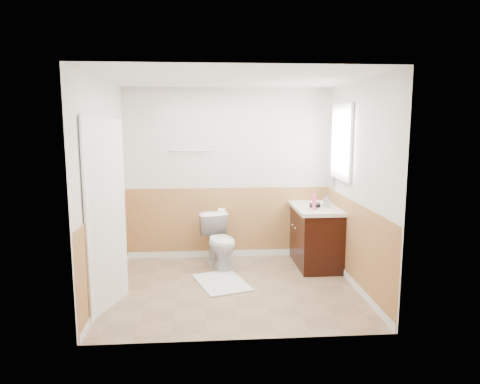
{
  "coord_description": "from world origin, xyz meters",
  "views": [
    {
      "loc": [
        -0.3,
        -5.12,
        2.0
      ],
      "look_at": [
        0.1,
        0.25,
        1.15
      ],
      "focal_mm": 32.85,
      "sensor_mm": 36.0,
      "label": 1
    }
  ],
  "objects": [
    {
      "name": "wainscot_front",
      "position": [
        0.0,
        -1.29,
        0.5
      ],
      "size": [
        3.0,
        0.0,
        3.0
      ],
      "primitive_type": "plane",
      "rotation": [
        -1.57,
        0.0,
        0.0
      ],
      "color": "#A67042",
      "rests_on": "floor"
    },
    {
      "name": "bath_mat",
      "position": [
        -0.14,
        0.17,
        0.01
      ],
      "size": [
        0.77,
        0.93,
        0.02
      ],
      "primitive_type": "cube",
      "rotation": [
        0.0,
        0.0,
        0.31
      ],
      "color": "white",
      "rests_on": "floor"
    },
    {
      "name": "wainscot_left",
      "position": [
        -1.49,
        0.0,
        0.5
      ],
      "size": [
        0.0,
        2.6,
        2.6
      ],
      "primitive_type": "plane",
      "rotation": [
        1.57,
        0.0,
        1.57
      ],
      "color": "#A67042",
      "rests_on": "floor"
    },
    {
      "name": "door_frame",
      "position": [
        -1.48,
        -0.45,
        1.03
      ],
      "size": [
        0.02,
        0.92,
        2.1
      ],
      "primitive_type": "cube",
      "color": "white",
      "rests_on": "wall_left"
    },
    {
      "name": "floor",
      "position": [
        0.0,
        0.0,
        0.0
      ],
      "size": [
        3.0,
        3.0,
        0.0
      ],
      "primitive_type": "plane",
      "color": "#8C7051",
      "rests_on": "ground"
    },
    {
      "name": "hair_dryer_handle",
      "position": [
        1.13,
        0.74,
        0.86
      ],
      "size": [
        0.03,
        0.03,
        0.07
      ],
      "primitive_type": "cylinder",
      "color": "black",
      "rests_on": "countertop"
    },
    {
      "name": "countertop",
      "position": [
        1.2,
        0.85,
        0.83
      ],
      "size": [
        0.6,
        1.15,
        0.05
      ],
      "primitive_type": "cube",
      "color": "white",
      "rests_on": "vanity_cabinet"
    },
    {
      "name": "sink_basin",
      "position": [
        1.21,
        1.0,
        0.86
      ],
      "size": [
        0.36,
        0.36,
        0.02
      ],
      "primitive_type": "cylinder",
      "color": "white",
      "rests_on": "countertop"
    },
    {
      "name": "wall_right",
      "position": [
        1.5,
        0.0,
        1.25
      ],
      "size": [
        0.0,
        3.0,
        3.0
      ],
      "primitive_type": "plane",
      "rotation": [
        1.57,
        0.0,
        -1.57
      ],
      "color": "silver",
      "rests_on": "floor"
    },
    {
      "name": "wall_front",
      "position": [
        0.0,
        -1.3,
        1.25
      ],
      "size": [
        3.0,
        0.0,
        3.0
      ],
      "primitive_type": "plane",
      "rotation": [
        -1.57,
        0.0,
        0.0
      ],
      "color": "silver",
      "rests_on": "floor"
    },
    {
      "name": "faucet",
      "position": [
        1.39,
        1.0,
        0.92
      ],
      "size": [
        0.02,
        0.02,
        0.14
      ],
      "primitive_type": "cylinder",
      "color": "silver",
      "rests_on": "countertop"
    },
    {
      "name": "wall_back",
      "position": [
        0.0,
        1.3,
        1.25
      ],
      "size": [
        3.0,
        0.0,
        3.0
      ],
      "primitive_type": "plane",
      "rotation": [
        1.57,
        0.0,
        0.0
      ],
      "color": "silver",
      "rests_on": "floor"
    },
    {
      "name": "vanity_knob_right",
      "position": [
        0.91,
        0.95,
        0.55
      ],
      "size": [
        0.03,
        0.03,
        0.03
      ],
      "primitive_type": "sphere",
      "color": "silver",
      "rests_on": "vanity_cabinet"
    },
    {
      "name": "wainscot_back",
      "position": [
        0.0,
        1.29,
        0.5
      ],
      "size": [
        3.0,
        0.0,
        3.0
      ],
      "primitive_type": "plane",
      "rotation": [
        1.57,
        0.0,
        0.0
      ],
      "color": "#A67042",
      "rests_on": "floor"
    },
    {
      "name": "vanity_knob_left",
      "position": [
        0.91,
        0.75,
        0.55
      ],
      "size": [
        0.03,
        0.03,
        0.03
      ],
      "primitive_type": "sphere",
      "color": "silver",
      "rests_on": "vanity_cabinet"
    },
    {
      "name": "vanity_cabinet",
      "position": [
        1.21,
        0.85,
        0.4
      ],
      "size": [
        0.55,
        1.1,
        0.8
      ],
      "primitive_type": "cube",
      "color": "black",
      "rests_on": "floor"
    },
    {
      "name": "soap_dispenser",
      "position": [
        1.33,
        0.73,
        0.94
      ],
      "size": [
        0.09,
        0.09,
        0.17
      ],
      "primitive_type": "imported",
      "rotation": [
        0.0,
        0.0,
        0.1
      ],
      "color": "#96A0A9",
      "rests_on": "countertop"
    },
    {
      "name": "window_glass",
      "position": [
        1.49,
        0.59,
        1.75
      ],
      "size": [
        0.01,
        0.7,
        0.9
      ],
      "primitive_type": "cube",
      "color": "white",
      "rests_on": "wall_right"
    },
    {
      "name": "ceiling",
      "position": [
        0.0,
        0.0,
        2.5
      ],
      "size": [
        3.0,
        3.0,
        0.0
      ],
      "primitive_type": "plane",
      "rotation": [
        3.14,
        0.0,
        0.0
      ],
      "color": "white",
      "rests_on": "floor"
    },
    {
      "name": "door",
      "position": [
        -1.4,
        -0.45,
        1.02
      ],
      "size": [
        0.29,
        0.78,
        2.04
      ],
      "primitive_type": "cube",
      "rotation": [
        0.0,
        0.0,
        -0.31
      ],
      "color": "white",
      "rests_on": "wall_left"
    },
    {
      "name": "toilet",
      "position": [
        -0.14,
        0.82,
        0.36
      ],
      "size": [
        0.61,
        0.8,
        0.73
      ],
      "primitive_type": "imported",
      "rotation": [
        0.0,
        0.0,
        0.31
      ],
      "color": "white",
      "rests_on": "floor"
    },
    {
      "name": "towel_bar",
      "position": [
        -0.55,
        1.25,
        1.6
      ],
      "size": [
        0.62,
        0.02,
        0.02
      ],
      "primitive_type": "cylinder",
      "rotation": [
        0.0,
        1.57,
        0.0
      ],
      "color": "silver",
      "rests_on": "wall_back"
    },
    {
      "name": "tp_roll",
      "position": [
        -0.1,
        1.23,
        0.7
      ],
      "size": [
        0.1,
        0.11,
        0.11
      ],
      "primitive_type": "cylinder",
      "rotation": [
        0.0,
        1.57,
        0.0
      ],
      "color": "white",
      "rests_on": "tp_holder_bar"
    },
    {
      "name": "wall_left",
      "position": [
        -1.5,
        0.0,
        1.25
      ],
      "size": [
        0.0,
        3.0,
        3.0
      ],
      "primitive_type": "plane",
      "rotation": [
        1.57,
        0.0,
        1.57
      ],
      "color": "silver",
      "rests_on": "floor"
    },
    {
      "name": "mirror_panel",
      "position": [
        1.48,
        1.1,
        1.55
      ],
      "size": [
        0.02,
        0.35,
        0.9
      ],
      "primitive_type": "cube",
      "color": "silver",
      "rests_on": "wall_right"
    },
    {
      "name": "wainscot_right",
      "position": [
        1.49,
        0.0,
        0.5
      ],
      "size": [
        0.0,
        2.6,
        2.6
      ],
      "primitive_type": "plane",
      "rotation": [
        1.57,
        0.0,
        -1.57
      ],
      "color": "#A67042",
      "rests_on": "floor"
    },
    {
      "name": "tp_holder_bar",
      "position": [
        -0.1,
        1.23,
        0.7
      ],
      "size": [
        0.14,
        0.02,
        0.02
      ],
      "primitive_type": "cylinder",
      "rotation": [
        0.0,
        1.57,
        0.0
      ],
      "color": "silver",
      "rests_on": "wall_back"
    },
    {
      "name": "lotion_bottle",
      "position": [
        1.11,
        0.55,
        0.96
      ],
      "size": [
        0.05,
        0.05,
        0.22
      ],
      "primitive_type": "cylinder",
      "color": "#EB3C81",
      "rests_on": "countertop"
    },
    {
      "name": "door_knob",
      "position": [
        -1.34,
        -0.12,
        0.95
      ],
      "size": [
        0.06,
        0.06,
        0.06
      ],
      "primitive_type": "sphere",
      "color": "silver",
      "rests_on": "door"
    },
    {
      "name": "window_frame",
      "position": [
        1.47,
        0.59,
        1.75
      ],
      "size": [
        0.04,
        0.8,
        1.0
      ],
      "primitive_type": "cube",
      "color": "white",
      "rests_on": "wall_right"
    },
    {
      "name": "tp_sheet",
      "position": [
        -0.1,
        1.23,
        0.59
      ],
      "size": [
        0.1,
        0.01,
        0.16
      ],
      "primitive_type": "cube",
      "color": "white",
      "rests_on": "tp_roll"
    },
    {
      "name": "hair_dryer_body",
      "position": [
        1.16,
        0.7,
        0.89
      ],
      "size": [
        0.14,
        0.07,
        0.07
      ],
      "primitive_type": "cylinder",
      "rotation": [
        0.0,
        1.57,
        0.0
      ],
      "color": "black",
      "rests_on": "countertop"
    }
  ]
}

